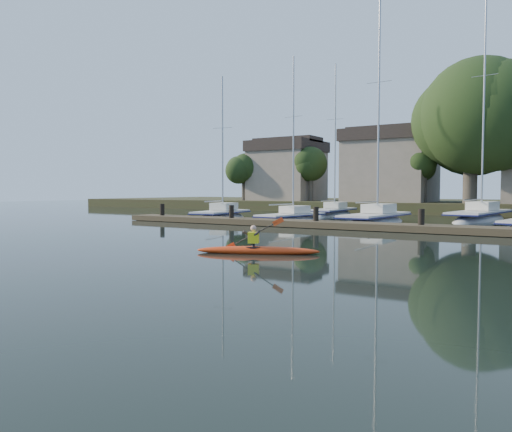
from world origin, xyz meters
The scene contains 9 objects.
ground centered at (0.00, 0.00, 0.00)m, with size 160.00×160.00×0.00m, color black.
kayak centered at (0.44, 2.04, 0.16)m, with size 4.10×2.29×1.36m.
dock centered at (0.00, 14.00, 0.20)m, with size 34.00×2.00×1.80m.
sailboat_0 centered at (-12.73, 18.01, -0.20)m, with size 3.29×7.78×11.97m.
sailboat_1 centered at (-6.77, 18.03, -0.17)m, with size 2.57×7.77×12.48m.
sailboat_2 centered at (-1.18, 19.22, -0.20)m, with size 2.60×9.59×15.75m.
sailboat_5 centered at (-7.68, 27.42, -0.18)m, with size 2.51×8.66×14.16m.
sailboat_6 centered at (4.05, 26.57, -0.21)m, with size 3.68×11.36×17.74m.
shore centered at (1.61, 40.29, 3.23)m, with size 90.00×25.25×12.75m.
Camera 1 is at (9.47, -12.36, 2.18)m, focal length 35.00 mm.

